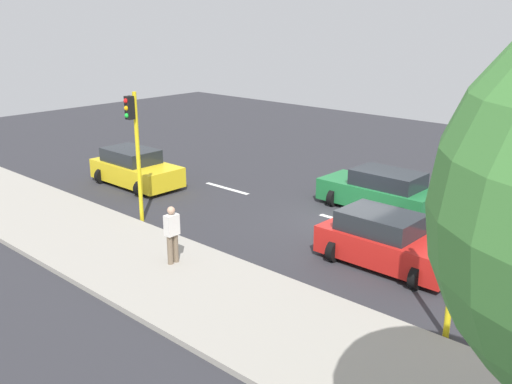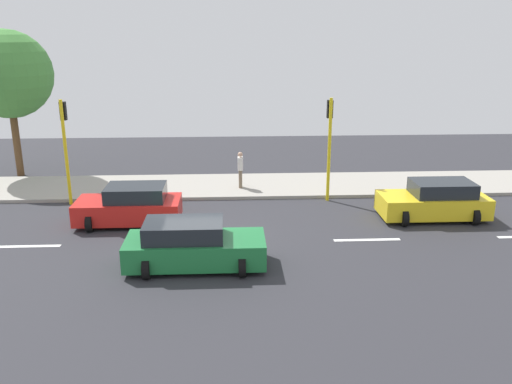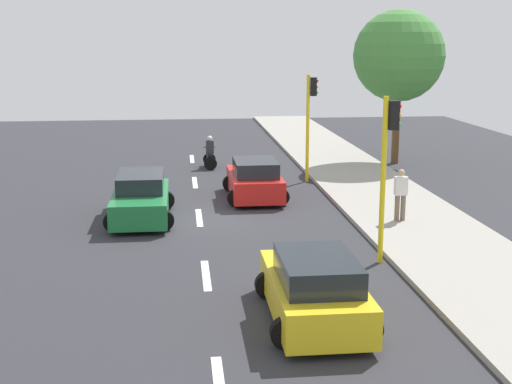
# 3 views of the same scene
# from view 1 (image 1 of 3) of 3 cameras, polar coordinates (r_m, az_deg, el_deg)

# --- Properties ---
(ground_plane) EXTENTS (40.00, 60.00, 0.10)m
(ground_plane) POSITION_cam_1_polar(r_m,az_deg,el_deg) (20.20, 9.17, -3.15)
(ground_plane) COLOR #2D2D33
(sidewalk) EXTENTS (4.00, 60.00, 0.15)m
(sidewalk) POSITION_cam_1_polar(r_m,az_deg,el_deg) (15.23, -5.77, -9.54)
(sidewalk) COLOR #9E998E
(sidewalk) RESTS_ON ground
(lane_stripe_far_north) EXTENTS (0.20, 2.40, 0.01)m
(lane_stripe_far_north) POSITION_cam_1_polar(r_m,az_deg,el_deg) (28.23, -11.53, 2.75)
(lane_stripe_far_north) COLOR white
(lane_stripe_far_north) RESTS_ON ground
(lane_stripe_north) EXTENTS (0.20, 2.40, 0.01)m
(lane_stripe_north) POSITION_cam_1_polar(r_m,az_deg,el_deg) (23.79, -2.92, 0.36)
(lane_stripe_north) COLOR white
(lane_stripe_north) RESTS_ON ground
(lane_stripe_mid) EXTENTS (0.20, 2.40, 0.01)m
(lane_stripe_mid) POSITION_cam_1_polar(r_m,az_deg,el_deg) (20.18, 9.18, -3.00)
(lane_stripe_mid) COLOR white
(lane_stripe_mid) RESTS_ON ground
(car_green) EXTENTS (2.22, 4.36, 1.52)m
(car_green) POSITION_cam_1_polar(r_m,az_deg,el_deg) (21.50, 12.28, 0.08)
(car_green) COLOR #1E7238
(car_green) RESTS_ON ground
(car_yellow_cab) EXTENTS (2.26, 4.18, 1.52)m
(car_yellow_cab) POSITION_cam_1_polar(r_m,az_deg,el_deg) (24.63, -11.92, 2.30)
(car_yellow_cab) COLOR yellow
(car_yellow_cab) RESTS_ON ground
(car_red) EXTENTS (2.27, 3.97, 1.52)m
(car_red) POSITION_cam_1_polar(r_m,az_deg,el_deg) (16.87, 12.88, -4.80)
(car_red) COLOR red
(car_red) RESTS_ON ground
(pedestrian_near_signal) EXTENTS (0.40, 0.24, 1.69)m
(pedestrian_near_signal) POSITION_cam_1_polar(r_m,az_deg,el_deg) (16.27, -8.35, -4.05)
(pedestrian_near_signal) COLOR #72604C
(pedestrian_near_signal) RESTS_ON sidewalk
(traffic_light_corner) EXTENTS (0.49, 0.24, 4.50)m
(traffic_light_corner) POSITION_cam_1_polar(r_m,az_deg,el_deg) (19.61, -11.98, 5.15)
(traffic_light_corner) COLOR yellow
(traffic_light_corner) RESTS_ON ground
(traffic_light_midblock) EXTENTS (0.49, 0.24, 4.50)m
(traffic_light_midblock) POSITION_cam_1_polar(r_m,az_deg,el_deg) (12.63, 19.40, -2.19)
(traffic_light_midblock) COLOR yellow
(traffic_light_midblock) RESTS_ON ground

